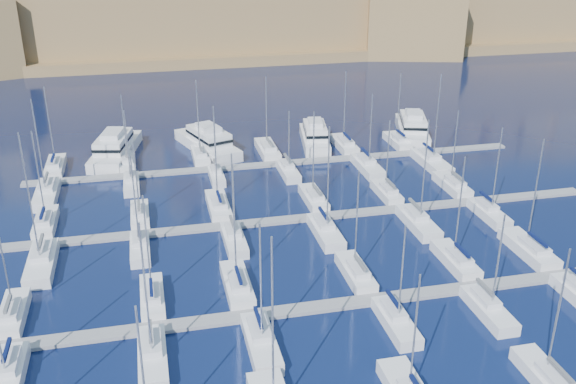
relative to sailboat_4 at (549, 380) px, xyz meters
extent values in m
plane|color=black|center=(-11.48, 28.74, -0.74)|extent=(600.00, 600.00, 0.00)
cube|color=slate|center=(-11.48, 16.74, -0.54)|extent=(84.00, 2.00, 0.40)
cube|color=slate|center=(-11.48, 38.74, -0.54)|extent=(84.00, 2.00, 0.40)
cube|color=slate|center=(-11.48, 60.74, -0.54)|extent=(84.00, 2.00, 0.40)
cylinder|color=#9EA0A8|center=(-35.20, 0.64, 6.59)|extent=(0.18, 0.18, 11.97)
cylinder|color=#9EA0A8|center=(-24.99, 1.50, 8.62)|extent=(0.18, 0.18, 15.88)
cylinder|color=#9EA0A8|center=(-13.01, 1.06, 6.33)|extent=(0.18, 0.18, 11.38)
cube|color=silver|center=(0.00, 0.11, -0.22)|extent=(2.62, 8.73, 1.64)
cube|color=silver|center=(0.00, -0.76, 0.94)|extent=(1.83, 3.93, 0.70)
cylinder|color=#9EA0A8|center=(0.00, 0.55, 6.82)|extent=(0.18, 0.18, 12.45)
cube|color=#595B60|center=(0.00, -1.20, 1.99)|extent=(0.35, 3.49, 0.35)
cube|color=silver|center=(-48.72, 21.98, -0.23)|extent=(2.54, 8.48, 1.62)
cube|color=silver|center=(-48.72, 21.14, 0.93)|extent=(1.78, 3.81, 0.70)
cylinder|color=#9EA0A8|center=(-48.72, 22.41, 6.41)|extent=(0.18, 0.18, 11.67)
cube|color=#595B60|center=(-48.72, 20.71, 1.98)|extent=(0.35, 3.39, 0.35)
cube|color=silver|center=(-34.33, 21.96, -0.23)|extent=(2.53, 8.42, 1.62)
cube|color=silver|center=(-34.33, 21.11, 0.93)|extent=(1.77, 3.79, 0.70)
cylinder|color=#9EA0A8|center=(-34.33, 22.38, 6.25)|extent=(0.18, 0.18, 11.35)
cube|color=#07113B|center=(-34.33, 20.69, 1.98)|extent=(0.35, 3.37, 0.35)
cube|color=silver|center=(-24.87, 22.43, -0.21)|extent=(2.81, 9.36, 1.67)
cube|color=silver|center=(-24.87, 21.49, 0.98)|extent=(1.97, 4.21, 0.70)
cylinder|color=#9EA0A8|center=(-24.87, 22.89, 7.52)|extent=(0.18, 0.18, 13.79)
cube|color=#07113B|center=(-24.87, 21.02, 2.03)|extent=(0.35, 3.75, 0.35)
cube|color=silver|center=(-10.91, 22.06, -0.23)|extent=(2.59, 8.62, 1.63)
cube|color=silver|center=(-10.91, 21.19, 0.94)|extent=(1.81, 3.88, 0.70)
cylinder|color=#9EA0A8|center=(-10.91, 22.49, 6.58)|extent=(0.18, 0.18, 11.99)
cube|color=#595B60|center=(-10.91, 20.76, 1.99)|extent=(0.35, 3.45, 0.35)
cube|color=silver|center=(1.88, 22.20, -0.22)|extent=(2.67, 8.91, 1.65)
cube|color=silver|center=(1.88, 21.31, 0.95)|extent=(1.87, 4.01, 0.70)
cylinder|color=#9EA0A8|center=(1.88, 22.65, 6.87)|extent=(0.18, 0.18, 12.53)
cube|color=#07113B|center=(1.88, 20.86, 2.00)|extent=(0.35, 3.56, 0.35)
cube|color=silver|center=(12.12, 22.70, -0.19)|extent=(2.97, 9.91, 1.70)
cube|color=silver|center=(12.12, 21.71, 1.00)|extent=(2.08, 4.46, 0.70)
cylinder|color=#9EA0A8|center=(12.12, 23.20, 7.48)|extent=(0.18, 0.18, 13.65)
cube|color=#07113B|center=(12.12, 21.21, 2.05)|extent=(0.35, 3.96, 0.35)
cube|color=silver|center=(-47.53, 11.31, -0.22)|extent=(2.66, 8.87, 1.64)
cube|color=silver|center=(-47.53, 12.20, 0.95)|extent=(1.86, 3.99, 0.70)
cube|color=#07113B|center=(-47.53, 12.64, 2.00)|extent=(0.35, 3.55, 0.35)
cube|color=silver|center=(-34.66, 11.28, -0.22)|extent=(2.68, 8.93, 1.65)
cube|color=silver|center=(-34.66, 12.17, 0.95)|extent=(1.87, 4.02, 0.70)
cylinder|color=#9EA0A8|center=(-34.66, 10.83, 7.48)|extent=(0.18, 0.18, 13.74)
cube|color=#595B60|center=(-34.66, 12.62, 2.00)|extent=(0.35, 3.57, 0.35)
cube|color=silver|center=(-24.22, 11.21, -0.22)|extent=(2.72, 9.07, 1.65)
cube|color=silver|center=(-24.22, 12.12, 0.96)|extent=(1.91, 4.08, 0.70)
cylinder|color=#9EA0A8|center=(-24.22, 10.76, 6.94)|extent=(0.18, 0.18, 12.67)
cube|color=#07113B|center=(-24.22, 12.57, 2.01)|extent=(0.35, 3.63, 0.35)
cube|color=silver|center=(-10.01, 11.56, -0.23)|extent=(2.51, 8.37, 1.62)
cube|color=silver|center=(-10.01, 12.40, 0.93)|extent=(1.76, 3.77, 0.70)
cylinder|color=#9EA0A8|center=(-10.01, 11.14, 5.90)|extent=(0.18, 0.18, 10.64)
cube|color=#07113B|center=(-10.01, 12.82, 1.98)|extent=(0.35, 3.35, 0.35)
cube|color=silver|center=(0.42, 11.52, -0.23)|extent=(2.54, 8.45, 1.62)
cube|color=silver|center=(0.42, 12.36, 0.93)|extent=(1.77, 3.80, 0.70)
cylinder|color=#9EA0A8|center=(0.42, 11.10, 5.94)|extent=(0.18, 0.18, 10.72)
cube|color=#595B60|center=(0.42, 12.79, 1.98)|extent=(0.35, 3.38, 0.35)
cube|color=silver|center=(-47.91, 44.27, -0.22)|extent=(2.72, 9.05, 1.65)
cube|color=silver|center=(-47.91, 43.37, 0.96)|extent=(1.90, 4.07, 0.70)
cylinder|color=#9EA0A8|center=(-47.91, 44.72, 6.76)|extent=(0.18, 0.18, 12.31)
cube|color=#07113B|center=(-47.91, 42.91, 2.01)|extent=(0.35, 3.62, 0.35)
cube|color=silver|center=(-35.32, 43.87, -0.24)|extent=(2.48, 8.26, 1.61)
cube|color=silver|center=(-35.32, 43.05, 0.92)|extent=(1.73, 3.72, 0.70)
cylinder|color=#9EA0A8|center=(-35.32, 44.29, 5.59)|extent=(0.18, 0.18, 10.03)
cube|color=#595B60|center=(-35.32, 42.64, 1.97)|extent=(0.35, 3.30, 0.35)
cube|color=silver|center=(-24.23, 44.54, -0.20)|extent=(2.88, 9.59, 1.68)
cube|color=silver|center=(-24.23, 43.58, 0.99)|extent=(2.01, 4.32, 0.70)
cylinder|color=#9EA0A8|center=(-24.23, 45.02, 7.64)|extent=(0.18, 0.18, 14.01)
cube|color=#07113B|center=(-24.23, 43.10, 2.04)|extent=(0.35, 3.84, 0.35)
cube|color=silver|center=(-10.09, 44.12, -0.22)|extent=(2.63, 8.75, 1.64)
cube|color=silver|center=(-10.09, 43.25, 0.95)|extent=(1.84, 3.94, 0.70)
cylinder|color=#9EA0A8|center=(-10.09, 44.56, 6.87)|extent=(0.18, 0.18, 12.54)
cube|color=#595B60|center=(-10.09, 42.81, 2.00)|extent=(0.35, 3.50, 0.35)
cube|color=silver|center=(1.27, 43.82, -0.24)|extent=(2.45, 8.15, 1.61)
cube|color=silver|center=(1.27, 43.01, 0.92)|extent=(1.71, 3.67, 0.70)
cylinder|color=#9EA0A8|center=(1.27, 44.23, 5.84)|extent=(0.18, 0.18, 10.55)
cube|color=#595B60|center=(1.27, 42.60, 1.97)|extent=(0.35, 3.26, 0.35)
cube|color=silver|center=(12.27, 44.24, -0.22)|extent=(2.70, 8.99, 1.65)
cube|color=silver|center=(12.27, 43.34, 0.96)|extent=(1.89, 4.05, 0.70)
cylinder|color=#9EA0A8|center=(12.27, 44.69, 6.21)|extent=(0.18, 0.18, 11.21)
cube|color=#595B60|center=(12.27, 42.89, 2.01)|extent=(0.35, 3.60, 0.35)
cube|color=silver|center=(-47.09, 32.56, -0.18)|extent=(3.11, 10.36, 1.72)
cube|color=silver|center=(-47.09, 33.60, 1.03)|extent=(2.18, 4.66, 0.70)
cylinder|color=#9EA0A8|center=(-47.09, 32.05, 8.63)|extent=(0.18, 0.18, 15.91)
cube|color=#595B60|center=(-47.09, 34.12, 2.08)|extent=(0.35, 4.15, 0.35)
cube|color=silver|center=(-35.47, 33.74, -0.24)|extent=(2.40, 8.01, 1.60)
cube|color=silver|center=(-35.47, 34.54, 0.91)|extent=(1.68, 3.60, 0.70)
cylinder|color=#9EA0A8|center=(-35.47, 33.34, 6.52)|extent=(0.18, 0.18, 11.93)
cube|color=#595B60|center=(-35.47, 34.94, 1.96)|extent=(0.35, 3.20, 0.35)
cube|color=silver|center=(-23.58, 33.44, -0.23)|extent=(2.58, 8.61, 1.63)
cube|color=silver|center=(-23.58, 34.30, 0.94)|extent=(1.81, 3.87, 0.70)
cylinder|color=#9EA0A8|center=(-23.58, 33.01, 6.28)|extent=(0.18, 0.18, 11.38)
cube|color=#595B60|center=(-23.58, 34.73, 1.99)|extent=(0.35, 3.44, 0.35)
cube|color=silver|center=(-11.40, 33.00, -0.20)|extent=(2.85, 9.49, 1.67)
cube|color=silver|center=(-11.40, 33.95, 0.98)|extent=(1.99, 4.27, 0.70)
cylinder|color=#9EA0A8|center=(-11.40, 32.53, 7.65)|extent=(0.18, 0.18, 14.04)
cube|color=#07113B|center=(-11.40, 34.42, 2.03)|extent=(0.35, 3.79, 0.35)
cube|color=silver|center=(1.70, 32.91, -0.20)|extent=(2.90, 9.67, 1.68)
cube|color=silver|center=(1.70, 33.88, 0.99)|extent=(2.03, 4.35, 0.70)
cylinder|color=#9EA0A8|center=(1.70, 32.42, 7.66)|extent=(0.18, 0.18, 14.04)
cube|color=#595B60|center=(1.70, 34.36, 2.04)|extent=(0.35, 3.87, 0.35)
cube|color=silver|center=(12.68, 33.49, -0.23)|extent=(2.55, 8.51, 1.63)
cube|color=silver|center=(12.68, 34.34, 0.93)|extent=(1.79, 3.83, 0.70)
cylinder|color=#9EA0A8|center=(12.68, 33.07, 6.63)|extent=(0.18, 0.18, 12.10)
cube|color=#07113B|center=(12.68, 34.77, 1.98)|extent=(0.35, 3.40, 0.35)
cube|color=silver|center=(-48.81, 66.47, -0.21)|extent=(2.83, 9.44, 1.67)
cube|color=silver|center=(-48.81, 65.52, 0.98)|extent=(1.98, 4.25, 0.70)
cylinder|color=#9EA0A8|center=(-48.81, 66.94, 7.06)|extent=(0.18, 0.18, 12.86)
cube|color=#07113B|center=(-48.81, 65.05, 2.03)|extent=(0.35, 3.78, 0.35)
cube|color=silver|center=(-37.02, 65.92, -0.23)|extent=(2.51, 8.35, 1.62)
cube|color=silver|center=(-37.02, 65.09, 0.93)|extent=(1.75, 3.76, 0.70)
cylinder|color=#9EA0A8|center=(-37.02, 66.34, 6.09)|extent=(0.18, 0.18, 11.02)
cube|color=#595B60|center=(-37.02, 64.67, 1.98)|extent=(0.35, 3.34, 0.35)
cube|color=silver|center=(-24.63, 66.17, -0.22)|extent=(2.66, 8.86, 1.64)
cube|color=silver|center=(-24.63, 65.29, 0.95)|extent=(1.86, 3.99, 0.70)
cylinder|color=#9EA0A8|center=(-24.63, 66.62, 6.97)|extent=(0.18, 0.18, 12.73)
cube|color=#595B60|center=(-24.63, 64.84, 2.00)|extent=(0.35, 3.54, 0.35)
cube|color=silver|center=(-12.57, 66.84, -0.19)|extent=(3.05, 10.18, 1.71)
cube|color=silver|center=(-12.57, 65.82, 1.02)|extent=(2.14, 4.58, 0.70)
cylinder|color=#9EA0A8|center=(-12.57, 67.34, 6.87)|extent=(0.18, 0.18, 12.41)
cube|color=#595B60|center=(-12.57, 65.31, 2.07)|extent=(0.35, 4.07, 0.35)
cube|color=silver|center=(1.75, 66.54, -0.20)|extent=(2.88, 9.59, 1.68)
cube|color=silver|center=(1.75, 65.58, 0.99)|extent=(2.01, 4.32, 0.70)
cylinder|color=#9EA0A8|center=(1.75, 67.02, 7.02)|extent=(0.18, 0.18, 12.76)
cube|color=#07113B|center=(1.75, 65.10, 2.04)|extent=(0.35, 3.84, 0.35)
cube|color=silver|center=(11.96, 66.13, -0.22)|extent=(2.63, 8.77, 1.64)
cube|color=silver|center=(11.96, 65.25, 0.95)|extent=(1.84, 3.95, 0.70)
cylinder|color=#9EA0A8|center=(11.96, 66.57, 6.56)|extent=(0.18, 0.18, 11.93)
cube|color=#07113B|center=(11.96, 64.82, 2.00)|extent=(0.35, 3.51, 0.35)
cube|color=silver|center=(-48.89, 54.49, -0.18)|extent=(3.15, 10.50, 1.73)
cube|color=silver|center=(-48.89, 55.54, 1.03)|extent=(2.21, 4.73, 0.70)
cylinder|color=#9EA0A8|center=(-48.89, 53.97, 7.73)|extent=(0.18, 0.18, 14.09)
cube|color=#595B60|center=(-48.89, 56.07, 2.08)|extent=(0.35, 4.20, 0.35)
cube|color=silver|center=(-36.42, 55.79, -0.24)|extent=(2.37, 7.91, 1.60)
cube|color=silver|center=(-36.42, 56.58, 0.90)|extent=(1.66, 3.56, 0.70)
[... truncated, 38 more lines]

